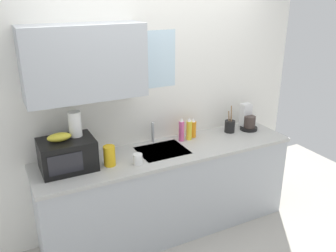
% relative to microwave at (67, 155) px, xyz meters
% --- Properties ---
extents(kitchen_wall_assembly, '(3.32, 0.42, 2.50)m').
position_rel_microwave_xyz_m(kitchen_wall_assembly, '(0.81, 0.26, 0.32)').
color(kitchen_wall_assembly, white).
rests_on(kitchen_wall_assembly, ground).
extents(counter_unit, '(2.55, 0.63, 0.90)m').
position_rel_microwave_xyz_m(counter_unit, '(0.94, -0.05, -0.58)').
color(counter_unit, '#B2B7BC').
rests_on(counter_unit, ground).
extents(sink_faucet, '(0.03, 0.03, 0.22)m').
position_rel_microwave_xyz_m(sink_faucet, '(0.89, 0.19, -0.03)').
color(sink_faucet, '#B2B5BA').
rests_on(sink_faucet, counter_unit).
extents(microwave, '(0.46, 0.35, 0.27)m').
position_rel_microwave_xyz_m(microwave, '(0.00, 0.00, 0.00)').
color(microwave, black).
rests_on(microwave, counter_unit).
extents(banana_bunch, '(0.20, 0.11, 0.07)m').
position_rel_microwave_xyz_m(banana_bunch, '(-0.05, 0.00, 0.17)').
color(banana_bunch, gold).
rests_on(banana_bunch, microwave).
extents(paper_towel_roll, '(0.11, 0.11, 0.22)m').
position_rel_microwave_xyz_m(paper_towel_roll, '(0.10, 0.05, 0.24)').
color(paper_towel_roll, white).
rests_on(paper_towel_roll, microwave).
extents(coffee_maker, '(0.19, 0.21, 0.28)m').
position_rel_microwave_xyz_m(coffee_maker, '(1.98, 0.06, -0.03)').
color(coffee_maker, black).
rests_on(coffee_maker, counter_unit).
extents(dish_soap_bottle_pink, '(0.06, 0.06, 0.24)m').
position_rel_microwave_xyz_m(dish_soap_bottle_pink, '(1.17, 0.10, -0.02)').
color(dish_soap_bottle_pink, '#E55999').
rests_on(dish_soap_bottle_pink, counter_unit).
extents(dish_soap_bottle_yellow, '(0.06, 0.06, 0.23)m').
position_rel_microwave_xyz_m(dish_soap_bottle_yellow, '(1.26, 0.09, -0.02)').
color(dish_soap_bottle_yellow, yellow).
rests_on(dish_soap_bottle_yellow, counter_unit).
extents(dish_soap_bottle_orange, '(0.06, 0.06, 0.21)m').
position_rel_microwave_xyz_m(dish_soap_bottle_orange, '(1.33, 0.13, -0.04)').
color(dish_soap_bottle_orange, orange).
rests_on(dish_soap_bottle_orange, counter_unit).
extents(cereal_canister, '(0.10, 0.10, 0.18)m').
position_rel_microwave_xyz_m(cereal_canister, '(0.34, -0.10, -0.04)').
color(cereal_canister, gold).
rests_on(cereal_canister, counter_unit).
extents(mug_white, '(0.08, 0.08, 0.09)m').
position_rel_microwave_xyz_m(mug_white, '(0.57, -0.19, -0.09)').
color(mug_white, white).
rests_on(mug_white, counter_unit).
extents(utensil_crock, '(0.11, 0.11, 0.29)m').
position_rel_microwave_xyz_m(utensil_crock, '(1.75, 0.07, -0.06)').
color(utensil_crock, black).
rests_on(utensil_crock, counter_unit).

